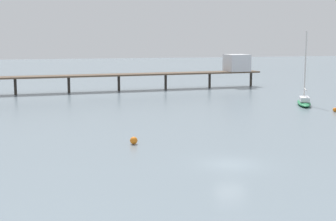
# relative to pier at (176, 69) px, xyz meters

# --- Properties ---
(ground_plane) EXTENTS (400.00, 400.00, 0.00)m
(ground_plane) POSITION_rel_pier_xyz_m (-11.54, -56.43, -3.84)
(ground_plane) COLOR slate
(pier) EXTENTS (58.35, 8.03, 6.59)m
(pier) POSITION_rel_pier_xyz_m (0.00, 0.00, 0.00)
(pier) COLOR brown
(pier) RESTS_ON ground_plane
(sailboat_green) EXTENTS (4.99, 7.72, 10.96)m
(sailboat_green) POSITION_rel_pier_xyz_m (12.09, -27.42, -3.16)
(sailboat_green) COLOR #287F4C
(sailboat_green) RESTS_ON ground_plane
(mooring_buoy_far) EXTENTS (0.58, 0.58, 0.58)m
(mooring_buoy_far) POSITION_rel_pier_xyz_m (12.68, -34.41, -3.55)
(mooring_buoy_far) COLOR orange
(mooring_buoy_far) RESTS_ON ground_plane
(mooring_buoy_outer) EXTENTS (0.72, 0.72, 0.72)m
(mooring_buoy_outer) POSITION_rel_pier_xyz_m (-17.65, -47.25, -3.48)
(mooring_buoy_outer) COLOR orange
(mooring_buoy_outer) RESTS_ON ground_plane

